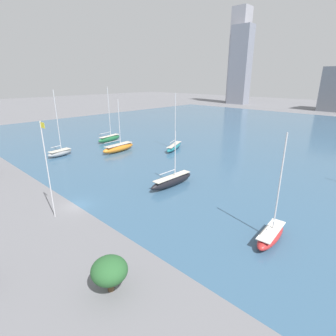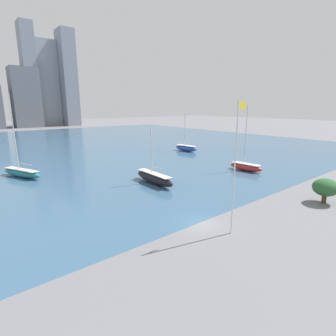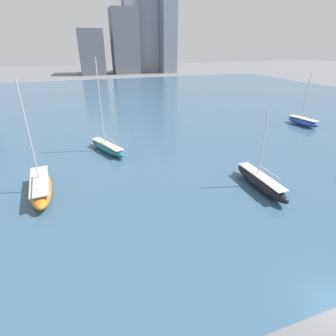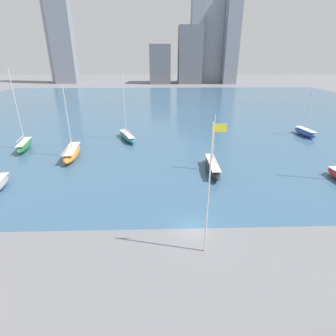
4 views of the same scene
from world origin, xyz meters
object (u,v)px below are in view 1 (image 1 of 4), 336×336
Objects in this scene: flag_pole at (48,168)px; sailboat_gray at (60,152)px; sailboat_black at (172,181)px; sailboat_orange at (119,148)px; sailboat_teal at (174,146)px; sailboat_red at (271,234)px; sailboat_green at (109,138)px.

sailboat_gray is (-28.98, 14.45, -6.31)m from flag_pole.
sailboat_black is 0.63× the size of sailboat_gray.
sailboat_black is 0.75× the size of sailboat_orange.
sailboat_gray reaches higher than flag_pole.
sailboat_gray is 1.07× the size of sailboat_teal.
flag_pole is 1.03× the size of sailboat_red.
sailboat_green is 12.54m from sailboat_orange.
sailboat_orange is at bearing 161.14° from sailboat_red.
flag_pole is at bearing -53.74° from sailboat_green.
sailboat_gray is at bearing 153.50° from flag_pole.
sailboat_gray is 29.35m from sailboat_teal.
sailboat_gray reaches higher than sailboat_black.
sailboat_green is 1.01× the size of sailboat_gray.
sailboat_green is (-37.55, 12.47, 0.09)m from sailboat_black.
sailboat_teal reaches higher than sailboat_red.
sailboat_red is at bearing -19.57° from sailboat_orange.
sailboat_green is 1.08× the size of sailboat_teal.
flag_pole is 1.00× the size of sailboat_orange.
flag_pole is 33.00m from sailboat_gray.
sailboat_red is at bearing -55.32° from sailboat_teal.
sailboat_orange is at bearing -151.81° from sailboat_teal.
sailboat_gray reaches higher than sailboat_orange.
sailboat_green is (-33.17, 32.08, -6.18)m from flag_pole.
sailboat_red is at bearing -11.25° from sailboat_black.
flag_pole is 41.03m from sailboat_teal.
sailboat_teal is (-16.70, 19.01, -0.09)m from sailboat_black.
sailboat_gray is 53.43m from sailboat_red.
sailboat_orange is at bearing 128.75° from flag_pole.
sailboat_orange is (-26.07, 7.43, 0.09)m from sailboat_black.
sailboat_green is 1.20× the size of sailboat_orange.
flag_pole is 46.56m from sailboat_green.
sailboat_teal is at bearing 7.70° from sailboat_green.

